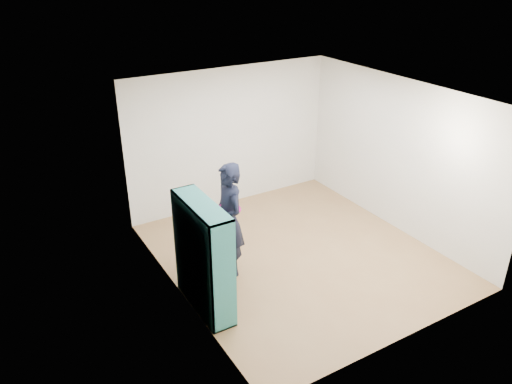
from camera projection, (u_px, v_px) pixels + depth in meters
floor at (298, 255)px, 8.00m from camera, size 4.50×4.50×0.00m
ceiling at (305, 95)px, 6.87m from camera, size 4.50×4.50×0.00m
wall_left at (176, 213)px, 6.51m from camera, size 0.02×4.50×2.60m
wall_right at (399, 156)px, 8.35m from camera, size 0.02×4.50×2.60m
wall_back at (230, 138)px, 9.18m from camera, size 4.00×0.02×2.60m
wall_front at (415, 251)px, 5.69m from camera, size 4.00×0.02×2.60m
bookshelf at (202, 259)px, 6.50m from camera, size 0.34×1.17×1.57m
person at (229, 220)px, 7.22m from camera, size 0.47×0.67×1.75m
smartphone at (217, 213)px, 7.17m from camera, size 0.02×0.10×0.14m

